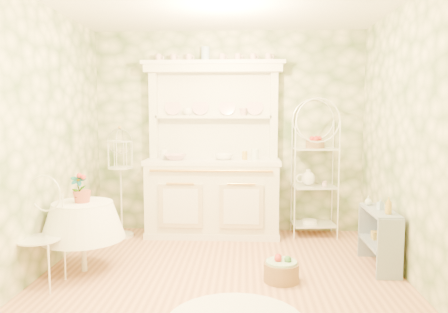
{
  "coord_description": "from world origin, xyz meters",
  "views": [
    {
      "loc": [
        0.23,
        -4.12,
        1.61
      ],
      "look_at": [
        0.0,
        0.5,
        1.15
      ],
      "focal_mm": 35.0,
      "sensor_mm": 36.0,
      "label": 1
    }
  ],
  "objects_px": {
    "side_shelf": "(379,237)",
    "kitchen_dresser": "(212,149)",
    "bakers_rack": "(315,169)",
    "cafe_chair": "(38,241)",
    "round_table": "(84,238)",
    "floor_basket": "(281,271)",
    "birdcage_stand": "(121,186)"
  },
  "relations": [
    {
      "from": "side_shelf",
      "to": "kitchen_dresser",
      "type": "bearing_deg",
      "value": 154.08
    },
    {
      "from": "bakers_rack",
      "to": "side_shelf",
      "type": "bearing_deg",
      "value": -72.79
    },
    {
      "from": "cafe_chair",
      "to": "round_table",
      "type": "bearing_deg",
      "value": 71.56
    },
    {
      "from": "bakers_rack",
      "to": "floor_basket",
      "type": "bearing_deg",
      "value": -114.29
    },
    {
      "from": "round_table",
      "to": "birdcage_stand",
      "type": "distance_m",
      "value": 1.29
    },
    {
      "from": "side_shelf",
      "to": "floor_basket",
      "type": "relative_size",
      "value": 2.39
    },
    {
      "from": "kitchen_dresser",
      "to": "floor_basket",
      "type": "xyz_separation_m",
      "value": [
        0.78,
        -1.56,
        -1.04
      ]
    },
    {
      "from": "cafe_chair",
      "to": "birdcage_stand",
      "type": "height_order",
      "value": "birdcage_stand"
    },
    {
      "from": "bakers_rack",
      "to": "side_shelf",
      "type": "distance_m",
      "value": 1.41
    },
    {
      "from": "side_shelf",
      "to": "round_table",
      "type": "distance_m",
      "value": 3.05
    },
    {
      "from": "round_table",
      "to": "floor_basket",
      "type": "height_order",
      "value": "round_table"
    },
    {
      "from": "round_table",
      "to": "kitchen_dresser",
      "type": "bearing_deg",
      "value": 48.63
    },
    {
      "from": "bakers_rack",
      "to": "cafe_chair",
      "type": "xyz_separation_m",
      "value": [
        -2.81,
        -1.86,
        -0.45
      ]
    },
    {
      "from": "side_shelf",
      "to": "round_table",
      "type": "bearing_deg",
      "value": -169.49
    },
    {
      "from": "cafe_chair",
      "to": "side_shelf",
      "type": "bearing_deg",
      "value": 25.38
    },
    {
      "from": "round_table",
      "to": "side_shelf",
      "type": "bearing_deg",
      "value": 4.77
    },
    {
      "from": "kitchen_dresser",
      "to": "bakers_rack",
      "type": "distance_m",
      "value": 1.36
    },
    {
      "from": "kitchen_dresser",
      "to": "birdcage_stand",
      "type": "relative_size",
      "value": 1.7
    },
    {
      "from": "round_table",
      "to": "bakers_rack",
      "type": "bearing_deg",
      "value": 29.52
    },
    {
      "from": "birdcage_stand",
      "to": "side_shelf",
      "type": "bearing_deg",
      "value": -18.25
    },
    {
      "from": "round_table",
      "to": "cafe_chair",
      "type": "distance_m",
      "value": 0.5
    },
    {
      "from": "side_shelf",
      "to": "floor_basket",
      "type": "xyz_separation_m",
      "value": [
        -1.05,
        -0.43,
        -0.22
      ]
    },
    {
      "from": "side_shelf",
      "to": "birdcage_stand",
      "type": "height_order",
      "value": "birdcage_stand"
    },
    {
      "from": "kitchen_dresser",
      "to": "bakers_rack",
      "type": "xyz_separation_m",
      "value": [
        1.33,
        0.06,
        -0.26
      ]
    },
    {
      "from": "birdcage_stand",
      "to": "cafe_chair",
      "type": "bearing_deg",
      "value": -100.22
    },
    {
      "from": "cafe_chair",
      "to": "birdcage_stand",
      "type": "relative_size",
      "value": 0.64
    },
    {
      "from": "bakers_rack",
      "to": "side_shelf",
      "type": "height_order",
      "value": "bakers_rack"
    },
    {
      "from": "side_shelf",
      "to": "round_table",
      "type": "height_order",
      "value": "round_table"
    },
    {
      "from": "birdcage_stand",
      "to": "floor_basket",
      "type": "distance_m",
      "value": 2.49
    },
    {
      "from": "bakers_rack",
      "to": "cafe_chair",
      "type": "height_order",
      "value": "bakers_rack"
    },
    {
      "from": "side_shelf",
      "to": "round_table",
      "type": "relative_size",
      "value": 1.09
    },
    {
      "from": "side_shelf",
      "to": "floor_basket",
      "type": "height_order",
      "value": "side_shelf"
    }
  ]
}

